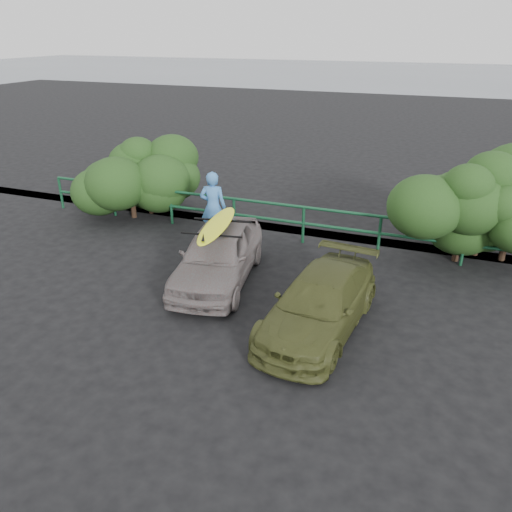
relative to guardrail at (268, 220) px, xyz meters
The scene contains 10 objects.
ground 5.03m from the guardrail, 90.00° to the right, with size 80.00×80.00×0.00m, color black.
ocean 55.00m from the guardrail, 90.00° to the left, with size 200.00×200.00×0.00m, color #555E68.
guardrail is the anchor object (origin of this frame).
shrub_left 4.85m from the guardrail, behind, with size 3.20×2.40×2.13m, color #234419, non-canonical shape.
shrub_right 5.08m from the guardrail, ahead, with size 3.20×2.40×2.60m, color #234419, non-canonical shape.
sedan 2.83m from the guardrail, 93.68° to the right, with size 1.51×3.74×1.28m, color slate.
olive_vehicle 4.66m from the guardrail, 58.29° to the right, with size 1.51×3.73×1.08m, color #41461F.
man 1.54m from the guardrail, 150.32° to the right, with size 0.70×0.46×1.92m, color #407DC1.
roof_rack 2.93m from the guardrail, 93.68° to the right, with size 1.35×0.94×0.04m, color black, non-canonical shape.
surfboard 2.95m from the guardrail, 93.68° to the right, with size 0.50×2.42×0.07m, color yellow.
Camera 1 is at (4.25, -7.04, 5.26)m, focal length 35.00 mm.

